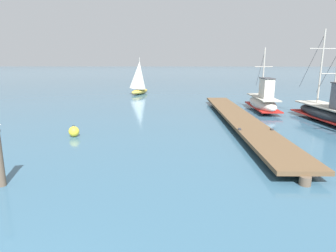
{
  "coord_description": "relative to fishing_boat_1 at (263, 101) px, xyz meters",
  "views": [
    {
      "loc": [
        3.13,
        -1.93,
        3.81
      ],
      "look_at": [
        2.79,
        8.71,
        1.4
      ],
      "focal_mm": 30.89,
      "sensor_mm": 36.0,
      "label": 1
    }
  ],
  "objects": [
    {
      "name": "mooring_buoy",
      "position": [
        -11.92,
        -8.2,
        -0.48
      ],
      "size": [
        0.54,
        0.54,
        0.61
      ],
      "color": "yellow",
      "rests_on": "ground"
    },
    {
      "name": "distant_sailboat",
      "position": [
        -11.08,
        11.18,
        1.11
      ],
      "size": [
        2.64,
        3.9,
        4.2
      ],
      "color": "gold",
      "rests_on": "ground"
    },
    {
      "name": "floating_dock",
      "position": [
        -2.78,
        -4.66,
        -0.38
      ],
      "size": [
        2.14,
        18.78,
        0.53
      ],
      "color": "brown",
      "rests_on": "ground"
    },
    {
      "name": "fishing_boat_1",
      "position": [
        0.0,
        0.0,
        0.0
      ],
      "size": [
        1.59,
        5.59,
        4.79
      ],
      "color": "silver",
      "rests_on": "ground"
    }
  ]
}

